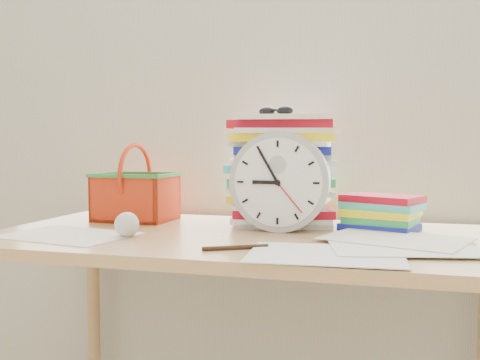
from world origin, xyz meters
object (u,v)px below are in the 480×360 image
(desk, at_px, (247,261))
(paper_stack, at_px, (282,171))
(clock, at_px, (280,182))
(basket, at_px, (136,183))
(book_stack, at_px, (383,213))

(desk, distance_m, paper_stack, 0.32)
(desk, bearing_deg, paper_stack, 75.97)
(clock, xyz_separation_m, basket, (-0.49, 0.10, -0.02))
(paper_stack, bearing_deg, desk, -104.03)
(paper_stack, relative_size, book_stack, 1.38)
(paper_stack, bearing_deg, basket, -174.50)
(basket, bearing_deg, book_stack, 1.96)
(book_stack, bearing_deg, basket, 179.87)
(desk, xyz_separation_m, book_stack, (0.35, 0.17, 0.12))
(desk, height_order, book_stack, book_stack)
(desk, height_order, basket, basket)
(desk, relative_size, paper_stack, 4.27)
(clock, relative_size, book_stack, 1.17)
(clock, bearing_deg, desk, -136.80)
(paper_stack, bearing_deg, clock, -81.51)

